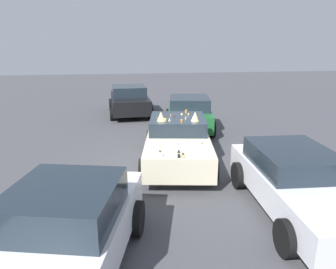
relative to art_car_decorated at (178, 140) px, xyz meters
name	(u,v)px	position (x,y,z in m)	size (l,w,h in m)	color
ground_plane	(177,162)	(-0.06, 0.01, -0.68)	(60.00, 60.00, 0.00)	#47474C
art_car_decorated	(178,140)	(0.00, 0.00, 0.00)	(4.68, 2.62, 1.63)	beige
parked_sedan_near_left	(129,100)	(7.07, 1.23, 0.05)	(3.99, 2.19, 1.45)	black
parked_sedan_behind_right	(189,113)	(3.65, -1.16, 0.04)	(4.15, 2.48, 1.44)	#1E602D
parked_sedan_far_right	(65,235)	(-4.68, 2.62, 0.06)	(4.34, 2.67, 1.49)	white
parked_sedan_far_left	(297,182)	(-3.35, -1.99, 0.01)	(4.40, 2.17, 1.34)	white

